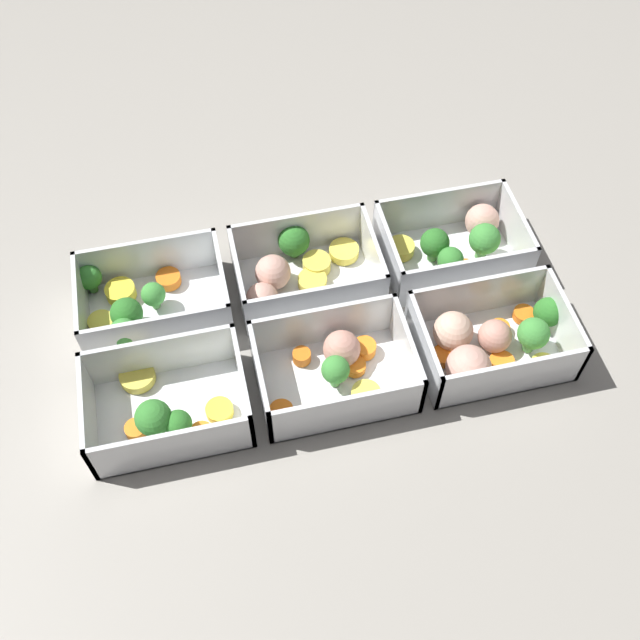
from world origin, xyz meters
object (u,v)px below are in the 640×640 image
at_px(container_near_left, 458,244).
at_px(container_far_center, 337,368).
at_px(container_near_right, 142,302).
at_px(container_far_right, 167,408).
at_px(container_far_left, 490,342).
at_px(container_near_center, 298,272).

distance_m(container_near_left, container_far_center, 0.23).
relative_size(container_near_right, container_far_center, 1.02).
distance_m(container_near_left, container_far_right, 0.40).
relative_size(container_far_left, container_far_right, 1.05).
bearing_deg(container_far_left, container_near_center, -38.23).
bearing_deg(container_near_center, container_far_right, 40.67).
relative_size(container_near_right, container_far_left, 0.97).
xyz_separation_m(container_near_center, container_far_left, (-0.19, 0.15, 0.00)).
bearing_deg(container_near_right, container_far_right, 95.16).
height_order(container_near_left, container_far_center, same).
height_order(container_near_left, container_far_right, same).
xyz_separation_m(container_far_left, container_far_right, (0.36, 0.00, -0.00)).
bearing_deg(container_near_center, container_far_left, 141.77).
bearing_deg(container_near_center, container_near_left, 179.07).
distance_m(container_near_center, container_far_left, 0.24).
bearing_deg(container_far_center, container_near_left, -143.52).
bearing_deg(container_far_right, container_far_left, -179.76).
distance_m(container_near_center, container_near_right, 0.19).
height_order(container_near_right, container_far_left, same).
bearing_deg(container_near_right, container_near_center, -178.51).
bearing_deg(container_far_center, container_near_right, -34.22).
bearing_deg(container_far_center, container_near_center, -84.54).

